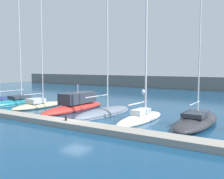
# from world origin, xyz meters

# --- Properties ---
(ground_plane) EXTENTS (120.00, 120.00, 0.00)m
(ground_plane) POSITION_xyz_m (0.00, 0.00, 0.00)
(ground_plane) COLOR navy
(dock_pier) EXTENTS (43.58, 1.64, 0.49)m
(dock_pier) POSITION_xyz_m (0.00, -1.34, 0.24)
(dock_pier) COLOR gray
(dock_pier) RESTS_ON ground_plane
(breakwater_seawall) EXTENTS (108.00, 3.24, 3.02)m
(breakwater_seawall) POSITION_xyz_m (0.00, 42.39, 1.51)
(breakwater_seawall) COLOR slate
(breakwater_seawall) RESTS_ON ground_plane
(sailboat_teal_second) EXTENTS (2.97, 9.76, 20.71)m
(sailboat_teal_second) POSITION_xyz_m (-14.87, 5.33, 0.30)
(sailboat_teal_second) COLOR #19707F
(sailboat_teal_second) RESTS_ON ground_plane
(sailboat_sand_third) EXTENTS (2.92, 7.83, 13.99)m
(sailboat_sand_third) POSITION_xyz_m (-10.18, 4.60, 0.34)
(sailboat_sand_third) COLOR beige
(sailboat_sand_third) RESTS_ON ground_plane
(motorboat_red_fourth) EXTENTS (2.51, 10.42, 3.45)m
(motorboat_red_fourth) POSITION_xyz_m (-4.86, 5.65, 0.62)
(motorboat_red_fourth) COLOR #B72D28
(motorboat_red_fourth) RESTS_ON ground_plane
(sailboat_slate_fifth) EXTENTS (2.87, 9.28, 18.78)m
(sailboat_slate_fifth) POSITION_xyz_m (-0.30, 5.03, 0.26)
(sailboat_slate_fifth) COLOR slate
(sailboat_slate_fifth) RESTS_ON ground_plane
(sailboat_white_sixth) EXTENTS (2.43, 8.09, 16.02)m
(sailboat_white_sixth) POSITION_xyz_m (4.58, 4.10, 0.36)
(sailboat_white_sixth) COLOR white
(sailboat_white_sixth) RESTS_ON ground_plane
(sailboat_charcoal_seventh) EXTENTS (2.95, 9.68, 19.79)m
(sailboat_charcoal_seventh) POSITION_xyz_m (9.60, 5.13, 0.44)
(sailboat_charcoal_seventh) COLOR #2D2D33
(sailboat_charcoal_seventh) RESTS_ON ground_plane
(mooring_buoy_white) EXTENTS (0.84, 0.84, 0.84)m
(mooring_buoy_white) POSITION_xyz_m (-8.21, 31.50, 0.00)
(mooring_buoy_white) COLOR white
(mooring_buoy_white) RESTS_ON ground_plane
(dock_bollard) EXTENTS (0.20, 0.20, 0.44)m
(dock_bollard) POSITION_xyz_m (0.01, -1.34, 0.71)
(dock_bollard) COLOR black
(dock_bollard) RESTS_ON dock_pier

